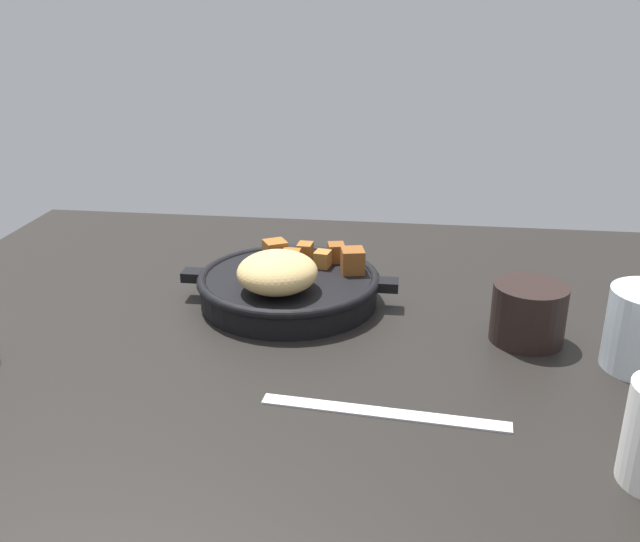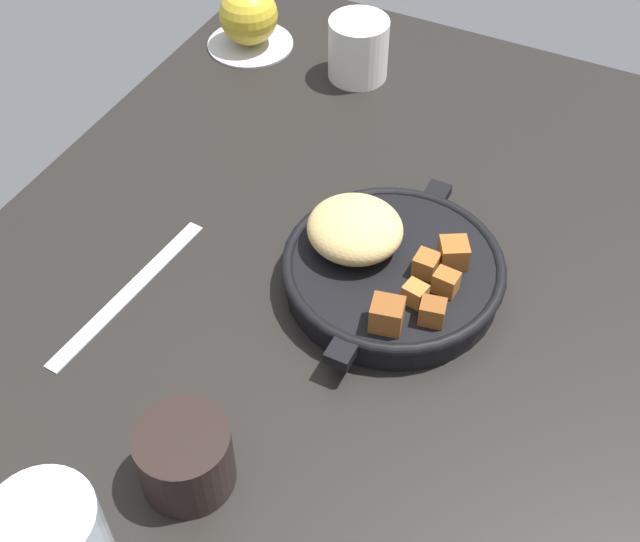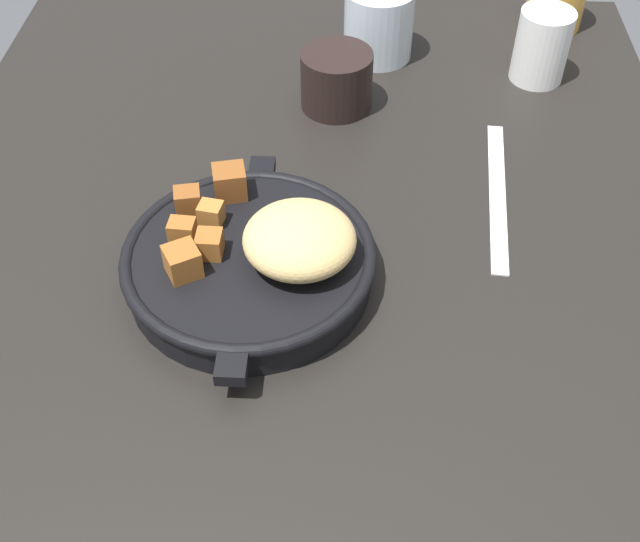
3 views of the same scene
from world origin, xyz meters
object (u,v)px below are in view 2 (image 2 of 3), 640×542
object	(u,v)px
coffee_mug_dark	(185,457)
water_glass_short	(52,542)
cast_iron_skillet	(389,266)
butter_knife	(129,292)
ceramic_mug_white	(358,49)
red_apple	(248,15)

from	to	relation	value
coffee_mug_dark	water_glass_short	world-z (taller)	water_glass_short
cast_iron_skillet	butter_knife	bearing A→B (deg)	119.13
cast_iron_skillet	ceramic_mug_white	xyz separation A→B (cm)	(31.85, 18.01, 1.25)
coffee_mug_dark	ceramic_mug_white	bearing A→B (deg)	11.32
cast_iron_skillet	butter_knife	size ratio (longest dim) A/B	1.18
cast_iron_skillet	red_apple	distance (cm)	46.60
cast_iron_skillet	coffee_mug_dark	world-z (taller)	cast_iron_skillet
butter_knife	ceramic_mug_white	size ratio (longest dim) A/B	2.83
ceramic_mug_white	coffee_mug_dark	xyz separation A→B (cm)	(-59.11, -11.84, -0.74)
coffee_mug_dark	water_glass_short	bearing A→B (deg)	156.86
butter_knife	water_glass_short	world-z (taller)	water_glass_short
butter_knife	ceramic_mug_white	world-z (taller)	ceramic_mug_white
butter_knife	water_glass_short	bearing A→B (deg)	-150.17
red_apple	water_glass_short	bearing A→B (deg)	-161.61
red_apple	water_glass_short	size ratio (longest dim) A/B	0.95
butter_knife	coffee_mug_dark	bearing A→B (deg)	-126.81
red_apple	ceramic_mug_white	size ratio (longest dim) A/B	0.99
cast_iron_skillet	coffee_mug_dark	xyz separation A→B (cm)	(-27.26, 6.18, 0.51)
red_apple	butter_knife	size ratio (longest dim) A/B	0.35
red_apple	ceramic_mug_white	world-z (taller)	red_apple
water_glass_short	butter_knife	bearing A→B (deg)	25.02
water_glass_short	cast_iron_skillet	bearing A→B (deg)	-15.83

